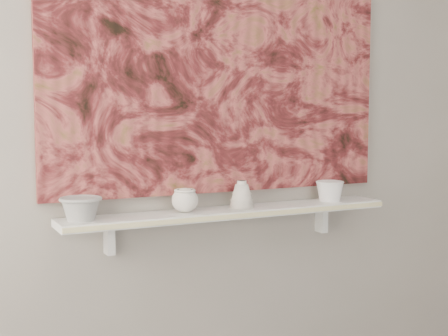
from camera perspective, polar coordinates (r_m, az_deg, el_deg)
wall_back at (r=2.58m, az=-0.27°, el=5.82°), size 3.60×0.00×3.60m
shelf at (r=2.53m, az=0.69°, el=-4.07°), size 1.40×0.18×0.03m
shelf_stripe at (r=2.45m, az=1.69°, el=-4.38°), size 1.40×0.01×0.02m
bracket_left at (r=2.42m, az=-10.45°, el=-6.37°), size 0.03×0.06×0.12m
bracket_right at (r=2.85m, az=8.90°, el=-4.61°), size 0.03×0.06×0.12m
painting at (r=2.58m, az=-0.13°, el=10.05°), size 1.50×0.02×1.10m
house_motif at (r=2.79m, az=8.29°, el=3.29°), size 0.09×0.00×0.08m
bowl_grey at (r=2.31m, az=-12.96°, el=-3.61°), size 0.20×0.20×0.09m
cup_cream at (r=2.43m, az=-3.59°, el=-2.96°), size 0.12×0.12×0.09m
bell_vessel at (r=2.54m, az=1.63°, el=-2.41°), size 0.13×0.13×0.11m
bowl_white at (r=2.77m, az=9.65°, el=-2.07°), size 0.16×0.16×0.09m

